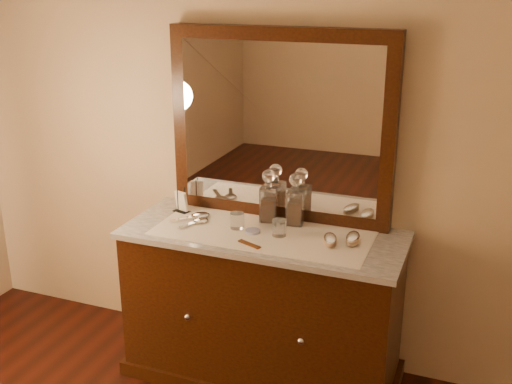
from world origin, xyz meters
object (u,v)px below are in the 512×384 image
napkin_rack (181,203)px  decanter_right (295,205)px  decanter_left (269,201)px  hand_mirror_inner (198,221)px  pin_dish (253,231)px  brush_near (330,240)px  dresser_cabinet (263,308)px  brush_far (353,238)px  mirror_frame (280,126)px  comb (249,244)px  hand_mirror_outer (197,216)px

napkin_rack → decanter_right: bearing=4.1°
decanter_left → hand_mirror_inner: 0.39m
pin_dish → brush_near: 0.40m
dresser_cabinet → brush_far: size_ratio=9.19×
dresser_cabinet → decanter_right: 0.59m
dresser_cabinet → mirror_frame: mirror_frame is taller
decanter_left → brush_near: (0.38, -0.17, -0.09)m
dresser_cabinet → comb: 0.48m
decanter_right → brush_near: size_ratio=1.81×
pin_dish → decanter_left: 0.21m
dresser_cabinet → napkin_rack: 0.73m
brush_near → brush_far: bearing=29.4°
hand_mirror_outer → brush_far: bearing=-1.3°
pin_dish → brush_far: 0.50m
pin_dish → decanter_right: (0.16, 0.18, 0.10)m
comb → brush_far: size_ratio=0.88×
mirror_frame → comb: bearing=-90.6°
comb → brush_near: 0.39m
dresser_cabinet → brush_far: brush_far is taller
dresser_cabinet → hand_mirror_inner: (-0.36, -0.01, 0.45)m
mirror_frame → brush_far: bearing=-25.0°
mirror_frame → pin_dish: bearing=-99.3°
brush_far → brush_near: bearing=-150.6°
mirror_frame → decanter_right: 0.42m
decanter_left → brush_far: 0.50m
pin_dish → mirror_frame: bearing=80.7°
napkin_rack → decanter_left: bearing=4.8°
brush_far → hand_mirror_outer: bearing=178.7°
decanter_right → hand_mirror_inner: decanter_right is taller
pin_dish → brush_near: (0.40, 0.01, 0.01)m
decanter_right → brush_near: (0.24, -0.18, -0.09)m
comb → brush_far: brush_far is taller
hand_mirror_inner → comb: bearing=-24.7°
hand_mirror_inner → mirror_frame: bearing=35.4°
pin_dish → comb: size_ratio=0.57×
pin_dish → hand_mirror_outer: size_ratio=0.36×
comb → brush_near: size_ratio=0.87×
dresser_cabinet → napkin_rack: napkin_rack is taller
pin_dish → dresser_cabinet: bearing=33.5°
brush_near → hand_mirror_outer: size_ratio=0.73×
decanter_right → brush_near: 0.31m
decanter_right → hand_mirror_outer: (-0.52, -0.10, -0.10)m
dresser_cabinet → decanter_right: (0.12, 0.15, 0.55)m
comb → brush_near: bearing=45.6°
mirror_frame → pin_dish: size_ratio=15.60×
hand_mirror_outer → decanter_left: bearing=14.8°
napkin_rack → decanter_right: 0.64m
hand_mirror_inner → napkin_rack: bearing=142.2°
napkin_rack → mirror_frame: bearing=14.7°
napkin_rack → brush_near: size_ratio=0.89×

